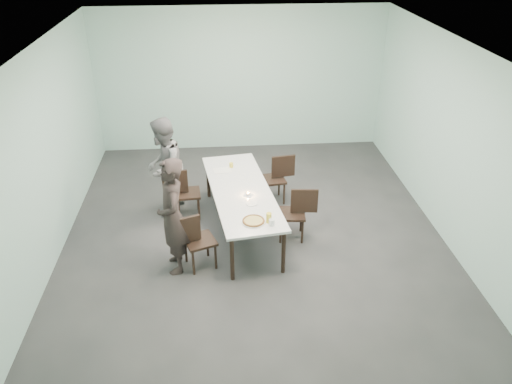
{
  "coord_description": "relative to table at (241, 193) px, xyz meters",
  "views": [
    {
      "loc": [
        -0.52,
        -6.73,
        4.55
      ],
      "look_at": [
        0.0,
        -0.41,
        1.0
      ],
      "focal_mm": 35.0,
      "sensor_mm": 36.0,
      "label": 1
    }
  ],
  "objects": [
    {
      "name": "table",
      "position": [
        0.0,
        0.0,
        0.0
      ],
      "size": [
        1.25,
        2.7,
        0.75
      ],
      "rotation": [
        0.0,
        0.0,
        0.14
      ],
      "color": "white",
      "rests_on": "ground"
    },
    {
      "name": "side_plate",
      "position": [
        0.13,
        -0.44,
        0.06
      ],
      "size": [
        0.18,
        0.18,
        0.01
      ],
      "primitive_type": "cylinder",
      "color": "white",
      "rests_on": "table"
    },
    {
      "name": "diner_far",
      "position": [
        -1.24,
        0.68,
        0.16
      ],
      "size": [
        0.81,
        0.95,
        1.71
      ],
      "primitive_type": "imported",
      "rotation": [
        0.0,
        0.0,
        -1.79
      ],
      "color": "slate",
      "rests_on": "ground"
    },
    {
      "name": "menu",
      "position": [
        -0.28,
        0.7,
        0.06
      ],
      "size": [
        0.33,
        0.26,
        0.01
      ],
      "primitive_type": "cube",
      "rotation": [
        0.0,
        0.0,
        0.14
      ],
      "color": "silver",
      "rests_on": "table"
    },
    {
      "name": "chair_near_right",
      "position": [
        0.85,
        -0.28,
        -0.19
      ],
      "size": [
        0.63,
        0.46,
        0.87
      ],
      "rotation": [
        0.0,
        0.0,
        3.04
      ],
      "color": "black",
      "rests_on": "ground"
    },
    {
      "name": "amber_tumbler",
      "position": [
        -0.12,
        0.81,
        0.1
      ],
      "size": [
        0.07,
        0.07,
        0.08
      ],
      "primitive_type": "cylinder",
      "color": "yellow",
      "rests_on": "table"
    },
    {
      "name": "water_tumbler",
      "position": [
        0.37,
        -1.05,
        0.1
      ],
      "size": [
        0.08,
        0.08,
        0.09
      ],
      "primitive_type": "cylinder",
      "color": "silver",
      "rests_on": "table"
    },
    {
      "name": "chair_far_right",
      "position": [
        0.69,
        0.92,
        -0.19
      ],
      "size": [
        0.64,
        0.48,
        0.87
      ],
      "rotation": [
        0.0,
        0.0,
        3.29
      ],
      "color": "black",
      "rests_on": "ground"
    },
    {
      "name": "room_shell",
      "position": [
        0.19,
        -0.13,
        1.33
      ],
      "size": [
        6.02,
        7.02,
        3.01
      ],
      "color": "#ADDAD0",
      "rests_on": "ground"
    },
    {
      "name": "beer_glass",
      "position": [
        0.34,
        -0.98,
        0.13
      ],
      "size": [
        0.08,
        0.08,
        0.15
      ],
      "primitive_type": "cylinder",
      "color": "yellow",
      "rests_on": "table"
    },
    {
      "name": "tealight",
      "position": [
        0.1,
        -0.19,
        0.08
      ],
      "size": [
        0.06,
        0.06,
        0.05
      ],
      "color": "silver",
      "rests_on": "table"
    },
    {
      "name": "ground",
      "position": [
        0.19,
        -0.13,
        -0.69
      ],
      "size": [
        7.0,
        7.0,
        0.0
      ],
      "primitive_type": "plane",
      "color": "#333335",
      "rests_on": "ground"
    },
    {
      "name": "pizza",
      "position": [
        0.12,
        -0.95,
        0.08
      ],
      "size": [
        0.34,
        0.34,
        0.04
      ],
      "color": "white",
      "rests_on": "table"
    },
    {
      "name": "diner_near",
      "position": [
        -1.0,
        -0.91,
        0.18
      ],
      "size": [
        0.51,
        0.69,
        1.74
      ],
      "primitive_type": "imported",
      "rotation": [
        0.0,
        0.0,
        -1.42
      ],
      "color": "black",
      "rests_on": "ground"
    },
    {
      "name": "chair_far_left",
      "position": [
        -0.96,
        0.52,
        -0.19
      ],
      "size": [
        0.63,
        0.45,
        0.87
      ],
      "rotation": [
        0.0,
        0.0,
        0.08
      ],
      "color": "black",
      "rests_on": "ground"
    },
    {
      "name": "chair_near_left",
      "position": [
        -0.73,
        -0.92,
        -0.19
      ],
      "size": [
        0.65,
        0.54,
        0.87
      ],
      "rotation": [
        0.0,
        0.0,
        0.36
      ],
      "color": "black",
      "rests_on": "ground"
    }
  ]
}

